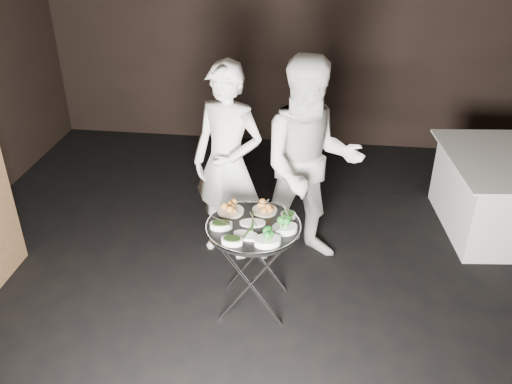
# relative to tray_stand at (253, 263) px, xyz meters

# --- Properties ---
(floor) EXTENTS (6.00, 7.00, 0.05)m
(floor) POSITION_rel_tray_stand_xyz_m (0.07, -0.30, -0.44)
(floor) COLOR black
(floor) RESTS_ON ground
(wall_back) EXTENTS (6.00, 0.05, 3.00)m
(wall_back) POSITION_rel_tray_stand_xyz_m (0.07, 3.23, 1.09)
(wall_back) COLOR black
(wall_back) RESTS_ON floor
(tray_stand) EXTENTS (0.50, 0.42, 0.74)m
(tray_stand) POSITION_rel_tray_stand_xyz_m (0.00, 0.00, 0.00)
(tray_stand) COLOR silver
(tray_stand) RESTS_ON floor
(serving_tray) EXTENTS (0.71, 0.71, 0.04)m
(serving_tray) POSITION_rel_tray_stand_xyz_m (0.00, 0.00, 0.33)
(serving_tray) COLOR black
(serving_tray) RESTS_ON tray_stand
(potato_plate_a) EXTENTS (0.20, 0.20, 0.07)m
(potato_plate_a) POSITION_rel_tray_stand_xyz_m (-0.19, 0.16, 0.37)
(potato_plate_a) COLOR beige
(potato_plate_a) RESTS_ON serving_tray
(potato_plate_b) EXTENTS (0.19, 0.19, 0.07)m
(potato_plate_b) POSITION_rel_tray_stand_xyz_m (0.06, 0.21, 0.37)
(potato_plate_b) COLOR beige
(potato_plate_b) RESTS_ON serving_tray
(greens_bowl) EXTENTS (0.11, 0.11, 0.06)m
(greens_bowl) POSITION_rel_tray_stand_xyz_m (0.24, 0.13, 0.37)
(greens_bowl) COLOR white
(greens_bowl) RESTS_ON serving_tray
(asparagus_plate_a) EXTENTS (0.20, 0.13, 0.04)m
(asparagus_plate_a) POSITION_rel_tray_stand_xyz_m (-0.01, 0.02, 0.36)
(asparagus_plate_a) COLOR white
(asparagus_plate_a) RESTS_ON serving_tray
(asparagus_plate_b) EXTENTS (0.22, 0.15, 0.04)m
(asparagus_plate_b) POSITION_rel_tray_stand_xyz_m (-0.03, -0.15, 0.36)
(asparagus_plate_b) COLOR white
(asparagus_plate_b) RESTS_ON serving_tray
(spinach_bowl_a) EXTENTS (0.18, 0.13, 0.07)m
(spinach_bowl_a) POSITION_rel_tray_stand_xyz_m (-0.23, -0.06, 0.37)
(spinach_bowl_a) COLOR white
(spinach_bowl_a) RESTS_ON serving_tray
(spinach_bowl_b) EXTENTS (0.16, 0.11, 0.06)m
(spinach_bowl_b) POSITION_rel_tray_stand_xyz_m (-0.12, -0.24, 0.37)
(spinach_bowl_b) COLOR white
(spinach_bowl_b) RESTS_ON serving_tray
(broccoli_bowl_a) EXTENTS (0.21, 0.18, 0.08)m
(broccoli_bowl_a) POSITION_rel_tray_stand_xyz_m (0.23, -0.04, 0.37)
(broccoli_bowl_a) COLOR white
(broccoli_bowl_a) RESTS_ON serving_tray
(broccoli_bowl_b) EXTENTS (0.22, 0.19, 0.08)m
(broccoli_bowl_b) POSITION_rel_tray_stand_xyz_m (0.13, -0.22, 0.37)
(broccoli_bowl_b) COLOR white
(broccoli_bowl_b) RESTS_ON serving_tray
(serving_utensils) EXTENTS (0.58, 0.44, 0.01)m
(serving_utensils) POSITION_rel_tray_stand_xyz_m (0.02, 0.07, 0.39)
(serving_utensils) COLOR silver
(serving_utensils) RESTS_ON serving_tray
(waiter_left) EXTENTS (0.73, 0.59, 1.74)m
(waiter_left) POSITION_rel_tray_stand_xyz_m (-0.31, 0.74, 0.45)
(waiter_left) COLOR white
(waiter_left) RESTS_ON floor
(waiter_right) EXTENTS (1.01, 0.87, 1.82)m
(waiter_right) POSITION_rel_tray_stand_xyz_m (0.37, 0.73, 0.50)
(waiter_right) COLOR white
(waiter_right) RESTS_ON floor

